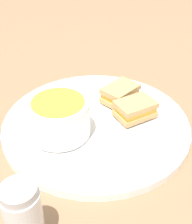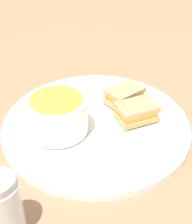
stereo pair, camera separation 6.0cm
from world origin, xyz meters
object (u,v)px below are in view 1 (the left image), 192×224
Objects in this scene: sandwich_half_near at (135,109)px; salt_shaker at (23,216)px; soup_bowl at (59,117)px; sandwich_half_far at (120,93)px; spoon at (45,108)px.

salt_shaker is at bearing -26.74° from sandwich_half_near.
soup_bowl is 0.16m from sandwich_half_far.
sandwich_half_far is at bearing 139.60° from soup_bowl.
spoon is at bearing -69.99° from sandwich_half_far.
salt_shaker reaches higher than soup_bowl.
salt_shaker reaches higher than spoon.
spoon is (-0.07, -0.05, -0.03)m from soup_bowl.
spoon is at bearing -145.24° from soup_bowl.
soup_bowl is 1.11× the size of salt_shaker.
salt_shaker reaches higher than sandwich_half_near.
sandwich_half_near is at bearing 116.54° from soup_bowl.
soup_bowl reaches higher than sandwich_half_far.
soup_bowl is at bearing 179.48° from salt_shaker.
soup_bowl reaches higher than sandwich_half_near.
salt_shaker is at bearing 31.82° from spoon.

